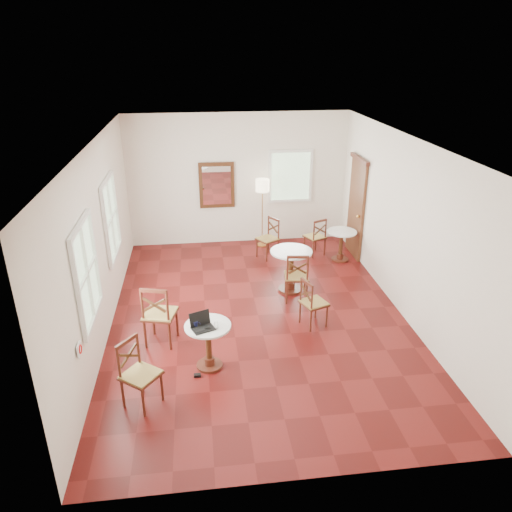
{
  "coord_description": "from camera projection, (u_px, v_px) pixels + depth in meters",
  "views": [
    {
      "loc": [
        -0.95,
        -7.22,
        4.35
      ],
      "look_at": [
        0.0,
        0.3,
        1.0
      ],
      "focal_mm": 33.84,
      "sensor_mm": 36.0,
      "label": 1
    }
  ],
  "objects": [
    {
      "name": "ground",
      "position": [
        258.0,
        315.0,
        8.42
      ],
      "size": [
        7.0,
        7.0,
        0.0
      ],
      "primitive_type": "plane",
      "color": "#5B110F",
      "rests_on": "ground"
    },
    {
      "name": "room_shell",
      "position": [
        253.0,
        207.0,
        7.9
      ],
      "size": [
        5.02,
        7.02,
        3.01
      ],
      "color": "white",
      "rests_on": "ground"
    },
    {
      "name": "cafe_table_near",
      "position": [
        208.0,
        341.0,
        6.92
      ],
      "size": [
        0.67,
        0.67,
        0.7
      ],
      "color": "#4F2013",
      "rests_on": "ground"
    },
    {
      "name": "cafe_table_mid",
      "position": [
        291.0,
        266.0,
        9.07
      ],
      "size": [
        0.78,
        0.78,
        0.83
      ],
      "color": "#4F2013",
      "rests_on": "ground"
    },
    {
      "name": "cafe_table_back",
      "position": [
        341.0,
        242.0,
        10.4
      ],
      "size": [
        0.64,
        0.64,
        0.67
      ],
      "color": "#4F2013",
      "rests_on": "ground"
    },
    {
      "name": "chair_near_a",
      "position": [
        159.0,
        314.0,
        7.44
      ],
      "size": [
        0.59,
        0.59,
        1.04
      ],
      "rotation": [
        0.0,
        0.0,
        2.89
      ],
      "color": "#4F2013",
      "rests_on": "ground"
    },
    {
      "name": "chair_near_b",
      "position": [
        139.0,
        374.0,
        6.19
      ],
      "size": [
        0.61,
        0.61,
        0.94
      ],
      "rotation": [
        0.0,
        0.0,
        0.91
      ],
      "color": "#4F2013",
      "rests_on": "ground"
    },
    {
      "name": "chair_mid_a",
      "position": [
        297.0,
        276.0,
        8.75
      ],
      "size": [
        0.49,
        0.49,
        0.95
      ],
      "rotation": [
        0.0,
        0.0,
        3.02
      ],
      "color": "#4F2013",
      "rests_on": "ground"
    },
    {
      "name": "chair_mid_b",
      "position": [
        313.0,
        303.0,
        7.96
      ],
      "size": [
        0.51,
        0.51,
        0.85
      ],
      "rotation": [
        0.0,
        0.0,
        1.94
      ],
      "color": "#4F2013",
      "rests_on": "ground"
    },
    {
      "name": "chair_back_a",
      "position": [
        315.0,
        237.0,
        10.67
      ],
      "size": [
        0.53,
        0.53,
        0.86
      ],
      "rotation": [
        0.0,
        0.0,
        3.56
      ],
      "color": "#4F2013",
      "rests_on": "ground"
    },
    {
      "name": "chair_back_b",
      "position": [
        268.0,
        238.0,
        10.55
      ],
      "size": [
        0.56,
        0.56,
        0.89
      ],
      "rotation": [
        0.0,
        0.0,
        -1.01
      ],
      "color": "#4F2013",
      "rests_on": "ground"
    },
    {
      "name": "floor_lamp",
      "position": [
        262.0,
        190.0,
        10.8
      ],
      "size": [
        0.31,
        0.31,
        1.58
      ],
      "color": "#BF8C3F",
      "rests_on": "ground"
    },
    {
      "name": "laptop",
      "position": [
        202.0,
        324.0,
        6.73
      ],
      "size": [
        0.37,
        0.35,
        0.22
      ],
      "rotation": [
        0.0,
        0.0,
        0.38
      ],
      "color": "black",
      "rests_on": "cafe_table_near"
    },
    {
      "name": "mouse",
      "position": [
        207.0,
        328.0,
        6.71
      ],
      "size": [
        0.12,
        0.09,
        0.04
      ],
      "primitive_type": "ellipsoid",
      "rotation": [
        0.0,
        0.0,
        -0.2
      ],
      "color": "black",
      "rests_on": "cafe_table_near"
    },
    {
      "name": "navy_mug",
      "position": [
        196.0,
        324.0,
        6.75
      ],
      "size": [
        0.11,
        0.07,
        0.09
      ],
      "color": "black",
      "rests_on": "cafe_table_near"
    },
    {
      "name": "water_glass",
      "position": [
        216.0,
        325.0,
        6.71
      ],
      "size": [
        0.06,
        0.06,
        0.1
      ],
      "primitive_type": "cylinder",
      "color": "white",
      "rests_on": "cafe_table_near"
    },
    {
      "name": "power_adapter",
      "position": [
        197.0,
        375.0,
        6.86
      ],
      "size": [
        0.1,
        0.06,
        0.04
      ],
      "primitive_type": "cube",
      "color": "black",
      "rests_on": "ground"
    }
  ]
}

